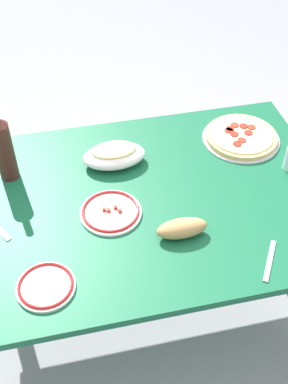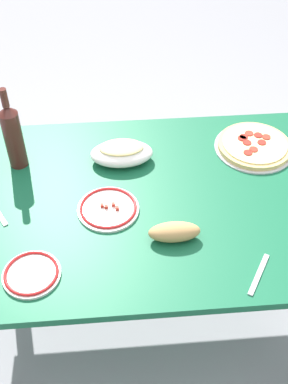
{
  "view_description": "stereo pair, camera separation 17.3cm",
  "coord_description": "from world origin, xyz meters",
  "px_view_note": "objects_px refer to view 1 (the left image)",
  "views": [
    {
      "loc": [
        0.27,
        1.21,
        1.97
      ],
      "look_at": [
        0.0,
        0.0,
        0.77
      ],
      "focal_mm": 45.82,
      "sensor_mm": 36.0,
      "label": 1
    },
    {
      "loc": [
        0.1,
        1.23,
        1.97
      ],
      "look_at": [
        0.0,
        0.0,
        0.77
      ],
      "focal_mm": 45.82,
      "sensor_mm": 36.0,
      "label": 2
    }
  ],
  "objects_px": {
    "pepperoni_pizza": "(241,137)",
    "bread_loaf": "(182,228)",
    "baked_pasta_dish": "(114,155)",
    "side_plate_near": "(46,286)",
    "wine_bottle": "(3,147)",
    "dining_table": "(144,219)",
    "side_plate_far": "(111,212)"
  },
  "relations": [
    {
      "from": "pepperoni_pizza",
      "to": "bread_loaf",
      "type": "xyz_separation_m",
      "value": [
        0.38,
        0.44,
        0.02
      ]
    },
    {
      "from": "baked_pasta_dish",
      "to": "side_plate_near",
      "type": "xyz_separation_m",
      "value": [
        0.3,
        0.52,
        -0.03
      ]
    },
    {
      "from": "baked_pasta_dish",
      "to": "bread_loaf",
      "type": "height_order",
      "value": "baked_pasta_dish"
    },
    {
      "from": "bread_loaf",
      "to": "pepperoni_pizza",
      "type": "bearing_deg",
      "value": -130.56
    },
    {
      "from": "wine_bottle",
      "to": "side_plate_near",
      "type": "relative_size",
      "value": 1.85
    },
    {
      "from": "pepperoni_pizza",
      "to": "bread_loaf",
      "type": "distance_m",
      "value": 0.58
    },
    {
      "from": "dining_table",
      "to": "baked_pasta_dish",
      "type": "xyz_separation_m",
      "value": [
        0.07,
        -0.21,
        0.15
      ]
    },
    {
      "from": "wine_bottle",
      "to": "bread_loaf",
      "type": "xyz_separation_m",
      "value": [
        -0.55,
        0.42,
        -0.11
      ]
    },
    {
      "from": "side_plate_near",
      "to": "bread_loaf",
      "type": "xyz_separation_m",
      "value": [
        -0.46,
        -0.11,
        0.02
      ]
    },
    {
      "from": "side_plate_near",
      "to": "pepperoni_pizza",
      "type": "bearing_deg",
      "value": -146.44
    },
    {
      "from": "wine_bottle",
      "to": "pepperoni_pizza",
      "type": "bearing_deg",
      "value": -178.95
    },
    {
      "from": "wine_bottle",
      "to": "bread_loaf",
      "type": "relative_size",
      "value": 1.94
    },
    {
      "from": "baked_pasta_dish",
      "to": "bread_loaf",
      "type": "distance_m",
      "value": 0.44
    },
    {
      "from": "dining_table",
      "to": "side_plate_near",
      "type": "relative_size",
      "value": 7.64
    },
    {
      "from": "baked_pasta_dish",
      "to": "wine_bottle",
      "type": "bearing_deg",
      "value": -1.84
    },
    {
      "from": "dining_table",
      "to": "bread_loaf",
      "type": "relative_size",
      "value": 8.05
    },
    {
      "from": "side_plate_near",
      "to": "side_plate_far",
      "type": "height_order",
      "value": "side_plate_far"
    },
    {
      "from": "side_plate_far",
      "to": "wine_bottle",
      "type": "bearing_deg",
      "value": -39.48
    },
    {
      "from": "side_plate_near",
      "to": "baked_pasta_dish",
      "type": "bearing_deg",
      "value": -120.22
    },
    {
      "from": "wine_bottle",
      "to": "bread_loaf",
      "type": "distance_m",
      "value": 0.7
    },
    {
      "from": "pepperoni_pizza",
      "to": "wine_bottle",
      "type": "bearing_deg",
      "value": 1.05
    },
    {
      "from": "baked_pasta_dish",
      "to": "side_plate_near",
      "type": "height_order",
      "value": "baked_pasta_dish"
    },
    {
      "from": "side_plate_far",
      "to": "bread_loaf",
      "type": "bearing_deg",
      "value": 145.19
    },
    {
      "from": "wine_bottle",
      "to": "baked_pasta_dish",
      "type": "bearing_deg",
      "value": 178.16
    },
    {
      "from": "pepperoni_pizza",
      "to": "side_plate_near",
      "type": "xyz_separation_m",
      "value": [
        0.83,
        0.55,
        -0.01
      ]
    },
    {
      "from": "dining_table",
      "to": "side_plate_near",
      "type": "bearing_deg",
      "value": 39.65
    },
    {
      "from": "dining_table",
      "to": "side_plate_far",
      "type": "bearing_deg",
      "value": 20.89
    },
    {
      "from": "dining_table",
      "to": "bread_loaf",
      "type": "distance_m",
      "value": 0.26
    },
    {
      "from": "wine_bottle",
      "to": "side_plate_far",
      "type": "height_order",
      "value": "wine_bottle"
    },
    {
      "from": "wine_bottle",
      "to": "side_plate_far",
      "type": "distance_m",
      "value": 0.45
    },
    {
      "from": "bread_loaf",
      "to": "baked_pasta_dish",
      "type": "bearing_deg",
      "value": -69.7
    },
    {
      "from": "dining_table",
      "to": "baked_pasta_dish",
      "type": "distance_m",
      "value": 0.27
    }
  ]
}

